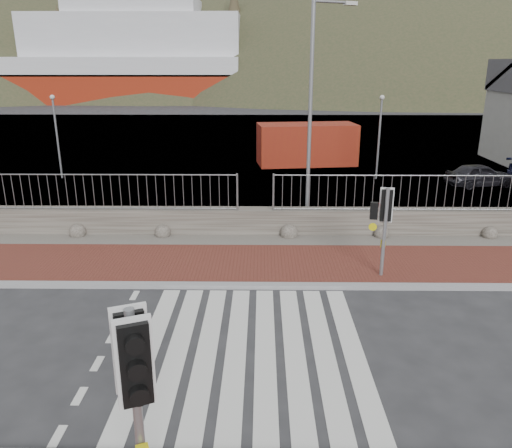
{
  "coord_description": "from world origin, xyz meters",
  "views": [
    {
      "loc": [
        0.22,
        -8.91,
        5.64
      ],
      "look_at": [
        0.07,
        3.0,
        1.76
      ],
      "focal_mm": 35.0,
      "sensor_mm": 36.0,
      "label": 1
    }
  ],
  "objects_px": {
    "traffic_signal_near": "(134,374)",
    "shipping_container": "(307,144)",
    "ferry": "(94,64)",
    "streetlight": "(314,106)",
    "car_a": "(480,175)",
    "traffic_signal_far": "(385,214)"
  },
  "relations": [
    {
      "from": "traffic_signal_near",
      "to": "shipping_container",
      "type": "bearing_deg",
      "value": 58.13
    },
    {
      "from": "ferry",
      "to": "traffic_signal_far",
      "type": "xyz_separation_m",
      "value": [
        28.11,
        -64.19,
        -3.53
      ]
    },
    {
      "from": "ferry",
      "to": "streetlight",
      "type": "bearing_deg",
      "value": -66.01
    },
    {
      "from": "streetlight",
      "to": "shipping_container",
      "type": "relative_size",
      "value": 1.37
    },
    {
      "from": "streetlight",
      "to": "traffic_signal_far",
      "type": "bearing_deg",
      "value": -92.76
    },
    {
      "from": "shipping_container",
      "to": "streetlight",
      "type": "bearing_deg",
      "value": -101.65
    },
    {
      "from": "ferry",
      "to": "streetlight",
      "type": "xyz_separation_m",
      "value": [
        26.59,
        -59.75,
        -1.11
      ]
    },
    {
      "from": "ferry",
      "to": "traffic_signal_far",
      "type": "height_order",
      "value": "ferry"
    },
    {
      "from": "traffic_signal_near",
      "to": "streetlight",
      "type": "bearing_deg",
      "value": 52.99
    },
    {
      "from": "traffic_signal_far",
      "to": "car_a",
      "type": "xyz_separation_m",
      "value": [
        7.08,
        10.63,
        -1.29
      ]
    },
    {
      "from": "ferry",
      "to": "shipping_container",
      "type": "distance_m",
      "value": 55.64
    },
    {
      "from": "traffic_signal_far",
      "to": "shipping_container",
      "type": "xyz_separation_m",
      "value": [
        -0.69,
        15.96,
        -0.68
      ]
    },
    {
      "from": "ferry",
      "to": "shipping_container",
      "type": "bearing_deg",
      "value": -60.38
    },
    {
      "from": "ferry",
      "to": "car_a",
      "type": "relative_size",
      "value": 15.63
    },
    {
      "from": "traffic_signal_near",
      "to": "car_a",
      "type": "xyz_separation_m",
      "value": [
        11.8,
        18.28,
        -1.63
      ]
    },
    {
      "from": "traffic_signal_far",
      "to": "shipping_container",
      "type": "distance_m",
      "value": 15.99
    },
    {
      "from": "ferry",
      "to": "car_a",
      "type": "height_order",
      "value": "ferry"
    },
    {
      "from": "streetlight",
      "to": "shipping_container",
      "type": "height_order",
      "value": "streetlight"
    },
    {
      "from": "ferry",
      "to": "traffic_signal_far",
      "type": "relative_size",
      "value": 19.75
    },
    {
      "from": "traffic_signal_far",
      "to": "car_a",
      "type": "height_order",
      "value": "traffic_signal_far"
    },
    {
      "from": "traffic_signal_far",
      "to": "car_a",
      "type": "relative_size",
      "value": 0.79
    },
    {
      "from": "traffic_signal_near",
      "to": "traffic_signal_far",
      "type": "height_order",
      "value": "traffic_signal_near"
    }
  ]
}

